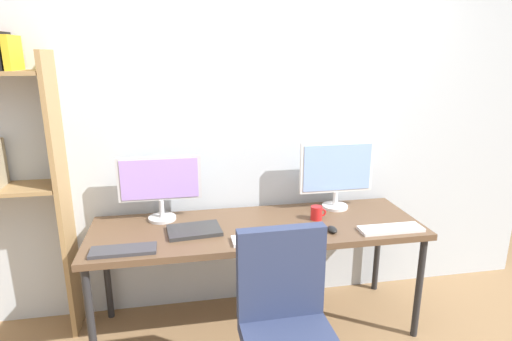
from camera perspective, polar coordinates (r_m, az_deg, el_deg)
wall_back at (r=2.95m, az=-1.33°, el=5.86°), size 4.50×0.10×2.60m
desk at (r=2.73m, az=0.20°, el=-8.44°), size 2.10×0.68×0.74m
monitor_left at (r=2.78m, az=-12.88°, el=-1.71°), size 0.53×0.18×0.43m
monitor_right at (r=2.97m, az=10.87°, el=-0.09°), size 0.52×0.18×0.48m
keyboard_left at (r=2.47m, az=-17.53°, el=-10.28°), size 0.36×0.13×0.02m
keyboard_center at (r=2.50m, az=1.20°, el=-9.26°), size 0.38×0.13×0.02m
keyboard_right at (r=2.76m, az=17.80°, el=-7.54°), size 0.40×0.13×0.02m
computer_mouse at (r=2.65m, az=10.28°, el=-7.86°), size 0.06×0.10×0.03m
laptop_closed at (r=2.63m, az=-8.37°, el=-8.02°), size 0.34×0.25×0.02m
coffee_mug at (r=2.81m, az=8.23°, el=-5.71°), size 0.11×0.08×0.09m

